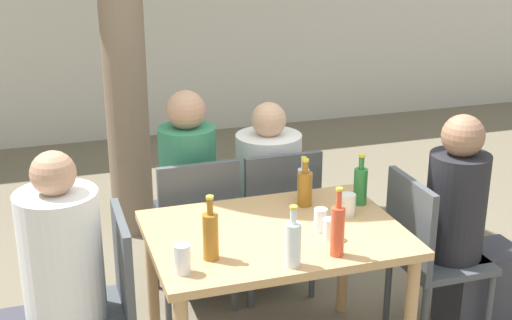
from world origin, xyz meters
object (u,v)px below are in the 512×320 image
person_seated_1 (467,239)px  drinking_glass_1 (320,220)px  person_seated_0 (46,301)px  green_bottle_1 (360,185)px  patio_chair_0 (100,300)px  person_seated_2 (186,202)px  drinking_glass_2 (182,259)px  person_seated_3 (263,199)px  amber_bottle_0 (211,235)px  dining_table_front (275,248)px  drinking_glass_0 (348,205)px  water_bottle_3 (303,183)px  patio_chair_2 (195,224)px  patio_chair_3 (276,213)px  drinking_glass_3 (330,229)px  patio_chair_1 (427,249)px  water_bottle_4 (293,243)px  soda_bottle_5 (338,229)px  amber_bottle_2 (305,188)px

person_seated_1 → drinking_glass_1: person_seated_1 is taller
person_seated_0 → green_bottle_1: (1.58, 0.17, 0.29)m
patio_chair_0 → green_bottle_1: size_ratio=3.43×
person_seated_2 → drinking_glass_2: person_seated_2 is taller
person_seated_3 → amber_bottle_0: person_seated_3 is taller
person_seated_2 → drinking_glass_1: size_ratio=11.13×
dining_table_front → drinking_glass_0: bearing=8.4°
water_bottle_3 → patio_chair_2: bearing=146.1°
patio_chair_0 → patio_chair_2: (0.59, 0.66, 0.00)m
patio_chair_3 → drinking_glass_0: bearing=104.8°
drinking_glass_0 → drinking_glass_3: drinking_glass_0 is taller
person_seated_0 → drinking_glass_1: person_seated_0 is taller
patio_chair_1 → green_bottle_1: green_bottle_1 is taller
patio_chair_2 → water_bottle_3: bearing=146.1°
dining_table_front → water_bottle_4: water_bottle_4 is taller
water_bottle_4 → soda_bottle_5: 0.22m
person_seated_1 → person_seated_2: (-1.31, 0.90, 0.01)m
amber_bottle_2 → drinking_glass_2: bearing=-145.6°
drinking_glass_0 → patio_chair_1: bearing=-7.8°
person_seated_0 → water_bottle_3: (1.33, 0.32, 0.28)m
drinking_glass_3 → patio_chair_3: bearing=87.8°
water_bottle_3 → water_bottle_4: size_ratio=0.84×
person_seated_0 → person_seated_3: (1.30, 0.90, -0.04)m
water_bottle_3 → drinking_glass_2: (-0.77, -0.60, -0.02)m
patio_chair_2 → person_seated_2: 0.24m
drinking_glass_2 → patio_chair_0: bearing=140.2°
person_seated_2 → amber_bottle_2: person_seated_2 is taller
person_seated_2 → person_seated_0: bearing=47.5°
patio_chair_2 → person_seated_0: (-0.82, -0.66, 0.04)m
green_bottle_1 → person_seated_2: bearing=136.1°
amber_bottle_0 → green_bottle_1: amber_bottle_0 is taller
person_seated_3 → amber_bottle_2: size_ratio=4.57×
person_seated_0 → amber_bottle_2: bearing=100.3°
person_seated_1 → drinking_glass_3: 0.91m
dining_table_front → patio_chair_1: patio_chair_1 is taller
water_bottle_4 → drinking_glass_0: water_bottle_4 is taller
dining_table_front → patio_chair_0: 0.84m
patio_chair_2 → drinking_glass_0: size_ratio=8.29×
patio_chair_3 → amber_bottle_0: bearing=54.8°
amber_bottle_0 → drinking_glass_1: size_ratio=2.62×
water_bottle_3 → patio_chair_0: bearing=-163.5°
patio_chair_3 → person_seated_3: person_seated_3 is taller
person_seated_3 → green_bottle_1: bearing=110.8°
person_seated_3 → drinking_glass_1: person_seated_3 is taller
water_bottle_4 → person_seated_2: bearing=98.8°
patio_chair_0 → amber_bottle_2: size_ratio=3.66×
patio_chair_0 → soda_bottle_5: bearing=72.4°
dining_table_front → drinking_glass_0: size_ratio=10.81×
person_seated_2 → water_bottle_4: size_ratio=4.54×
person_seated_2 → soda_bottle_5: 1.32m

